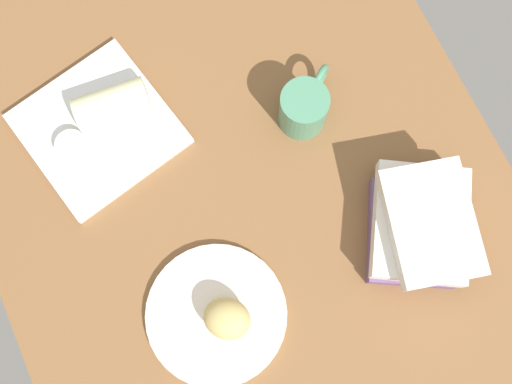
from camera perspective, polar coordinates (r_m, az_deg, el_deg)
dining_table at (r=110.81cm, az=-0.76°, el=-0.96°), size 110.00×90.00×4.00cm
round_plate at (r=105.99cm, az=-3.65°, el=-11.17°), size 23.69×23.69×1.40cm
scone_pastry at (r=102.05cm, az=-2.68°, el=-11.53°), size 10.23×10.19×6.23cm
square_plate at (r=114.99cm, az=-14.25°, el=5.65°), size 29.24×29.24×1.60cm
sauce_cup at (r=113.00cm, az=-16.54°, el=4.07°), size 5.53×5.53×2.33cm
breakfast_wrap at (r=111.74cm, az=-13.08°, el=7.82°), size 7.15×13.20×6.13cm
book_stack at (r=106.46cm, az=14.88°, el=-3.06°), size 24.68×23.40×9.95cm
coffee_mug at (r=108.98cm, az=4.46°, el=7.77°), size 10.22×11.86×9.26cm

